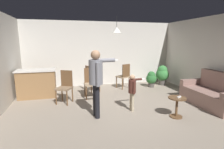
{
  "coord_description": "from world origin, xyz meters",
  "views": [
    {
      "loc": [
        -1.46,
        -4.41,
        1.9
      ],
      "look_at": [
        -0.27,
        0.21,
        1.0
      ],
      "focal_mm": 28.66,
      "sensor_mm": 36.0,
      "label": 1
    }
  ],
  "objects_px": {
    "dining_chair_centre_back": "(90,82)",
    "dining_chair_spare": "(124,75)",
    "dining_chair_near_wall": "(91,78)",
    "potted_plant_by_wall": "(162,74)",
    "side_table_by_couch": "(177,105)",
    "person_adult": "(96,76)",
    "dining_chair_by_counter": "(65,85)",
    "potted_plant_corner": "(151,78)",
    "kitchen_counter": "(37,83)",
    "spare_remote_on_table": "(179,97)",
    "person_child": "(132,89)",
    "couch_floral": "(212,95)"
  },
  "relations": [
    {
      "from": "dining_chair_centre_back",
      "to": "dining_chair_spare",
      "type": "xyz_separation_m",
      "value": [
        1.46,
        0.82,
        0.0
      ]
    },
    {
      "from": "dining_chair_near_wall",
      "to": "potted_plant_by_wall",
      "type": "height_order",
      "value": "dining_chair_near_wall"
    },
    {
      "from": "side_table_by_couch",
      "to": "person_adult",
      "type": "relative_size",
      "value": 0.31
    },
    {
      "from": "dining_chair_by_counter",
      "to": "dining_chair_spare",
      "type": "distance_m",
      "value": 2.56
    },
    {
      "from": "side_table_by_couch",
      "to": "person_adult",
      "type": "distance_m",
      "value": 2.13
    },
    {
      "from": "potted_plant_corner",
      "to": "side_table_by_couch",
      "type": "bearing_deg",
      "value": -104.67
    },
    {
      "from": "kitchen_counter",
      "to": "potted_plant_corner",
      "type": "distance_m",
      "value": 4.4
    },
    {
      "from": "dining_chair_near_wall",
      "to": "potted_plant_by_wall",
      "type": "xyz_separation_m",
      "value": [
        3.16,
        0.34,
        -0.07
      ]
    },
    {
      "from": "potted_plant_corner",
      "to": "spare_remote_on_table",
      "type": "distance_m",
      "value": 3.03
    },
    {
      "from": "potted_plant_corner",
      "to": "potted_plant_by_wall",
      "type": "bearing_deg",
      "value": 21.04
    },
    {
      "from": "spare_remote_on_table",
      "to": "potted_plant_by_wall",
      "type": "bearing_deg",
      "value": 66.69
    },
    {
      "from": "person_child",
      "to": "spare_remote_on_table",
      "type": "bearing_deg",
      "value": 49.04
    },
    {
      "from": "dining_chair_near_wall",
      "to": "dining_chair_centre_back",
      "type": "distance_m",
      "value": 0.67
    },
    {
      "from": "dining_chair_centre_back",
      "to": "potted_plant_corner",
      "type": "height_order",
      "value": "dining_chair_centre_back"
    },
    {
      "from": "potted_plant_by_wall",
      "to": "person_adult",
      "type": "bearing_deg",
      "value": -141.8
    },
    {
      "from": "couch_floral",
      "to": "kitchen_counter",
      "type": "height_order",
      "value": "couch_floral"
    },
    {
      "from": "dining_chair_by_counter",
      "to": "dining_chair_near_wall",
      "type": "distance_m",
      "value": 1.37
    },
    {
      "from": "side_table_by_couch",
      "to": "potted_plant_corner",
      "type": "bearing_deg",
      "value": 75.33
    },
    {
      "from": "dining_chair_by_counter",
      "to": "spare_remote_on_table",
      "type": "relative_size",
      "value": 7.69
    },
    {
      "from": "kitchen_counter",
      "to": "dining_chair_near_wall",
      "type": "relative_size",
      "value": 1.26
    },
    {
      "from": "kitchen_counter",
      "to": "potted_plant_by_wall",
      "type": "relative_size",
      "value": 1.47
    },
    {
      "from": "couch_floral",
      "to": "person_adult",
      "type": "height_order",
      "value": "person_adult"
    },
    {
      "from": "kitchen_counter",
      "to": "side_table_by_couch",
      "type": "bearing_deg",
      "value": -36.01
    },
    {
      "from": "kitchen_counter",
      "to": "potted_plant_corner",
      "type": "xyz_separation_m",
      "value": [
        4.39,
        0.28,
        -0.11
      ]
    },
    {
      "from": "dining_chair_near_wall",
      "to": "dining_chair_centre_back",
      "type": "height_order",
      "value": "same"
    },
    {
      "from": "dining_chair_spare",
      "to": "spare_remote_on_table",
      "type": "height_order",
      "value": "dining_chair_spare"
    },
    {
      "from": "person_adult",
      "to": "potted_plant_corner",
      "type": "height_order",
      "value": "person_adult"
    },
    {
      "from": "dining_chair_centre_back",
      "to": "dining_chair_spare",
      "type": "bearing_deg",
      "value": -152.04
    },
    {
      "from": "person_adult",
      "to": "dining_chair_spare",
      "type": "relative_size",
      "value": 1.69
    },
    {
      "from": "side_table_by_couch",
      "to": "person_adult",
      "type": "bearing_deg",
      "value": 164.6
    },
    {
      "from": "dining_chair_by_counter",
      "to": "dining_chair_spare",
      "type": "bearing_deg",
      "value": -125.43
    },
    {
      "from": "potted_plant_by_wall",
      "to": "spare_remote_on_table",
      "type": "bearing_deg",
      "value": -113.31
    },
    {
      "from": "side_table_by_couch",
      "to": "dining_chair_near_wall",
      "type": "relative_size",
      "value": 0.52
    },
    {
      "from": "person_adult",
      "to": "dining_chair_by_counter",
      "type": "bearing_deg",
      "value": -155.37
    },
    {
      "from": "person_child",
      "to": "dining_chair_centre_back",
      "type": "relative_size",
      "value": 1.01
    },
    {
      "from": "kitchen_counter",
      "to": "dining_chair_spare",
      "type": "distance_m",
      "value": 3.23
    },
    {
      "from": "dining_chair_spare",
      "to": "person_adult",
      "type": "bearing_deg",
      "value": -146.16
    },
    {
      "from": "dining_chair_spare",
      "to": "potted_plant_by_wall",
      "type": "distance_m",
      "value": 1.82
    },
    {
      "from": "person_adult",
      "to": "spare_remote_on_table",
      "type": "bearing_deg",
      "value": 68.09
    },
    {
      "from": "side_table_by_couch",
      "to": "potted_plant_by_wall",
      "type": "bearing_deg",
      "value": 66.04
    },
    {
      "from": "dining_chair_spare",
      "to": "spare_remote_on_table",
      "type": "relative_size",
      "value": 7.69
    },
    {
      "from": "dining_chair_near_wall",
      "to": "potted_plant_by_wall",
      "type": "relative_size",
      "value": 1.17
    },
    {
      "from": "person_adult",
      "to": "spare_remote_on_table",
      "type": "height_order",
      "value": "person_adult"
    },
    {
      "from": "spare_remote_on_table",
      "to": "person_child",
      "type": "bearing_deg",
      "value": 143.25
    },
    {
      "from": "kitchen_counter",
      "to": "person_adult",
      "type": "bearing_deg",
      "value": -51.17
    },
    {
      "from": "dining_chair_spare",
      "to": "spare_remote_on_table",
      "type": "xyz_separation_m",
      "value": [
        0.44,
        -3.0,
        -0.01
      ]
    },
    {
      "from": "kitchen_counter",
      "to": "dining_chair_spare",
      "type": "height_order",
      "value": "dining_chair_spare"
    },
    {
      "from": "couch_floral",
      "to": "spare_remote_on_table",
      "type": "distance_m",
      "value": 1.58
    },
    {
      "from": "side_table_by_couch",
      "to": "dining_chair_near_wall",
      "type": "distance_m",
      "value": 3.33
    },
    {
      "from": "couch_floral",
      "to": "dining_chair_near_wall",
      "type": "relative_size",
      "value": 1.8
    }
  ]
}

